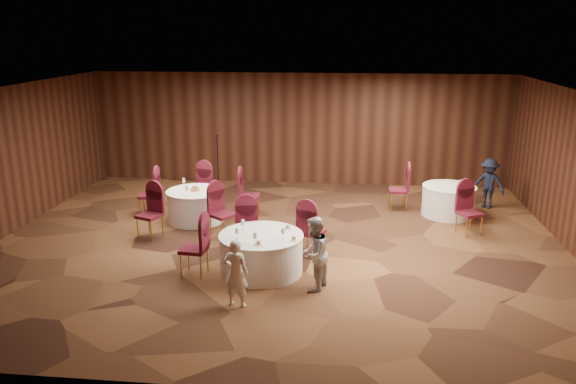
# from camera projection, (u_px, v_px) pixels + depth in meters

# --- Properties ---
(ground) EXTENTS (12.00, 12.00, 0.00)m
(ground) POSITION_uv_depth(u_px,v_px,m) (278.00, 244.00, 11.90)
(ground) COLOR black
(ground) RESTS_ON ground
(room_shell) EXTENTS (12.00, 12.00, 12.00)m
(room_shell) POSITION_uv_depth(u_px,v_px,m) (277.00, 153.00, 11.35)
(room_shell) COLOR silver
(room_shell) RESTS_ON ground
(table_main) EXTENTS (1.57, 1.57, 0.74)m
(table_main) POSITION_uv_depth(u_px,v_px,m) (261.00, 253.00, 10.44)
(table_main) COLOR white
(table_main) RESTS_ON ground
(table_left) EXTENTS (1.35, 1.35, 0.74)m
(table_left) POSITION_uv_depth(u_px,v_px,m) (196.00, 205.00, 13.25)
(table_left) COLOR white
(table_left) RESTS_ON ground
(table_right) EXTENTS (1.28, 1.28, 0.74)m
(table_right) POSITION_uv_depth(u_px,v_px,m) (448.00, 200.00, 13.64)
(table_right) COLOR white
(table_right) RESTS_ON ground
(chairs_main) EXTENTS (2.73, 1.97, 1.00)m
(chairs_main) POSITION_uv_depth(u_px,v_px,m) (252.00, 235.00, 11.03)
(chairs_main) COLOR #440D1C
(chairs_main) RESTS_ON ground
(chairs_left) EXTENTS (3.01, 3.12, 1.00)m
(chairs_left) POSITION_uv_depth(u_px,v_px,m) (197.00, 200.00, 13.23)
(chairs_left) COLOR #440D1C
(chairs_left) RESTS_ON ground
(chairs_right) EXTENTS (2.02, 2.29, 1.00)m
(chairs_right) POSITION_uv_depth(u_px,v_px,m) (432.00, 201.00, 13.20)
(chairs_right) COLOR #440D1C
(chairs_right) RESTS_ON ground
(tabletop_main) EXTENTS (1.14, 1.02, 0.22)m
(tabletop_main) POSITION_uv_depth(u_px,v_px,m) (267.00, 233.00, 10.15)
(tabletop_main) COLOR silver
(tabletop_main) RESTS_ON table_main
(tabletop_left) EXTENTS (0.87, 0.75, 0.22)m
(tabletop_left) POSITION_uv_depth(u_px,v_px,m) (195.00, 187.00, 13.14)
(tabletop_left) COLOR silver
(tabletop_left) RESTS_ON table_left
(tabletop_right) EXTENTS (0.08, 0.08, 0.22)m
(tabletop_right) POSITION_uv_depth(u_px,v_px,m) (461.00, 182.00, 13.26)
(tabletop_right) COLOR silver
(tabletop_right) RESTS_ON table_right
(mic_stand) EXTENTS (0.24, 0.24, 1.57)m
(mic_stand) POSITION_uv_depth(u_px,v_px,m) (218.00, 174.00, 15.80)
(mic_stand) COLOR black
(mic_stand) RESTS_ON ground
(woman_a) EXTENTS (0.47, 0.35, 1.16)m
(woman_a) POSITION_uv_depth(u_px,v_px,m) (236.00, 273.00, 9.09)
(woman_a) COLOR white
(woman_a) RESTS_ON ground
(woman_b) EXTENTS (0.67, 0.77, 1.33)m
(woman_b) POSITION_uv_depth(u_px,v_px,m) (314.00, 254.00, 9.65)
(woman_b) COLOR #B4B4B9
(woman_b) RESTS_ON ground
(man_c) EXTENTS (0.95, 0.84, 1.28)m
(man_c) POSITION_uv_depth(u_px,v_px,m) (489.00, 183.00, 14.15)
(man_c) COLOR black
(man_c) RESTS_ON ground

